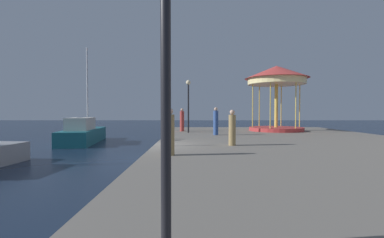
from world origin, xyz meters
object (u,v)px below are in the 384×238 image
(lamp_post_mid_promenade, at_px, (189,96))
(person_by_the_water, at_px, (171,133))
(person_mid_promenade, at_px, (183,120))
(bollard_center, at_px, (167,137))
(carousel, at_px, (278,82))
(person_far_corner, at_px, (233,129))
(sailboat_teal, at_px, (84,133))
(person_near_carousel, at_px, (217,122))
(bollard_north, at_px, (172,136))

(lamp_post_mid_promenade, relative_size, person_by_the_water, 2.28)
(person_mid_promenade, bearing_deg, person_by_the_water, -90.04)
(lamp_post_mid_promenade, relative_size, person_mid_promenade, 2.12)
(person_mid_promenade, bearing_deg, bollard_center, -95.28)
(carousel, relative_size, bollard_center, 13.60)
(person_far_corner, bearing_deg, sailboat_teal, 143.08)
(person_mid_promenade, xyz_separation_m, person_near_carousel, (2.46, -3.41, 0.01))
(bollard_center, xyz_separation_m, bollard_north, (0.21, 0.75, 0.00))
(person_by_the_water, height_order, person_near_carousel, person_near_carousel)
(carousel, bearing_deg, sailboat_teal, -173.02)
(sailboat_teal, relative_size, lamp_post_mid_promenade, 1.91)
(bollard_center, bearing_deg, bollard_north, 74.22)
(lamp_post_mid_promenade, xyz_separation_m, person_near_carousel, (1.92, -1.90, -1.86))
(sailboat_teal, height_order, person_by_the_water, sailboat_teal)
(lamp_post_mid_promenade, relative_size, person_far_corner, 2.34)
(sailboat_teal, distance_m, person_far_corner, 12.97)
(sailboat_teal, distance_m, carousel, 16.15)
(bollard_center, relative_size, person_near_carousel, 0.21)
(person_mid_promenade, distance_m, person_far_corner, 9.49)
(bollard_north, bearing_deg, person_by_the_water, -85.70)
(person_mid_promenade, bearing_deg, lamp_post_mid_promenade, -70.44)
(sailboat_teal, bearing_deg, lamp_post_mid_promenade, -1.39)
(lamp_post_mid_promenade, relative_size, bollard_center, 10.02)
(lamp_post_mid_promenade, bearing_deg, person_mid_promenade, 109.56)
(lamp_post_mid_promenade, height_order, person_mid_promenade, lamp_post_mid_promenade)
(bollard_north, height_order, person_by_the_water, person_by_the_water)
(bollard_north, height_order, person_mid_promenade, person_mid_promenade)
(bollard_center, distance_m, person_mid_promenade, 7.09)
(carousel, xyz_separation_m, bollard_center, (-8.53, -7.62, -3.89))
(carousel, distance_m, bollard_north, 11.47)
(person_by_the_water, distance_m, person_far_corner, 3.99)
(person_mid_promenade, relative_size, person_near_carousel, 0.99)
(lamp_post_mid_promenade, xyz_separation_m, person_by_the_water, (-0.54, -10.47, -1.94))
(lamp_post_mid_promenade, xyz_separation_m, bollard_center, (-1.19, -5.52, -2.57))
(person_by_the_water, bearing_deg, person_near_carousel, 73.92)
(bollard_north, distance_m, person_far_corner, 4.29)
(bollard_north, relative_size, person_mid_promenade, 0.21)
(sailboat_teal, xyz_separation_m, lamp_post_mid_promenade, (8.14, -0.20, 2.82))
(sailboat_teal, distance_m, lamp_post_mid_promenade, 8.62)
(person_near_carousel, bearing_deg, person_by_the_water, -106.08)
(bollard_center, xyz_separation_m, person_near_carousel, (3.11, 3.62, 0.70))
(person_near_carousel, bearing_deg, person_far_corner, -87.15)
(person_by_the_water, relative_size, person_near_carousel, 0.92)
(carousel, distance_m, lamp_post_mid_promenade, 7.75)
(person_mid_promenade, relative_size, person_by_the_water, 1.07)
(bollard_center, xyz_separation_m, person_by_the_water, (0.64, -4.94, 0.62))
(person_near_carousel, bearing_deg, lamp_post_mid_promenade, 135.39)
(bollard_north, xyz_separation_m, person_near_carousel, (2.90, 2.87, 0.70))
(sailboat_teal, relative_size, carousel, 1.41)
(lamp_post_mid_promenade, bearing_deg, person_by_the_water, -92.98)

